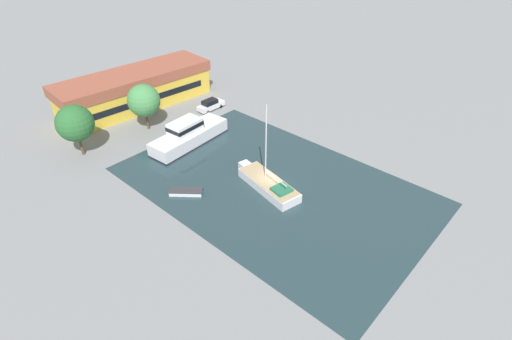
{
  "coord_description": "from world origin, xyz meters",
  "views": [
    {
      "loc": [
        -30.49,
        -24.93,
        29.01
      ],
      "look_at": [
        0.0,
        2.78,
        1.0
      ],
      "focal_mm": 28.0,
      "sensor_mm": 36.0,
      "label": 1
    }
  ],
  "objects_px": {
    "sailboat_moored": "(268,184)",
    "motor_cruiser": "(188,135)",
    "quay_tree_by_water": "(75,123)",
    "parked_car": "(211,105)",
    "quay_tree_near_building": "(144,101)",
    "small_dinghy": "(186,192)",
    "warehouse_building": "(135,89)"
  },
  "relations": [
    {
      "from": "parked_car",
      "to": "sailboat_moored",
      "type": "distance_m",
      "value": 23.63
    },
    {
      "from": "motor_cruiser",
      "to": "quay_tree_near_building",
      "type": "bearing_deg",
      "value": 4.23
    },
    {
      "from": "warehouse_building",
      "to": "sailboat_moored",
      "type": "bearing_deg",
      "value": -90.88
    },
    {
      "from": "parked_car",
      "to": "sailboat_moored",
      "type": "height_order",
      "value": "sailboat_moored"
    },
    {
      "from": "quay_tree_near_building",
      "to": "sailboat_moored",
      "type": "xyz_separation_m",
      "value": [
        0.78,
        -23.43,
        -3.94
      ]
    },
    {
      "from": "quay_tree_near_building",
      "to": "sailboat_moored",
      "type": "height_order",
      "value": "sailboat_moored"
    },
    {
      "from": "sailboat_moored",
      "to": "small_dinghy",
      "type": "relative_size",
      "value": 2.77
    },
    {
      "from": "quay_tree_by_water",
      "to": "motor_cruiser",
      "type": "bearing_deg",
      "value": -36.13
    },
    {
      "from": "motor_cruiser",
      "to": "quay_tree_by_water",
      "type": "bearing_deg",
      "value": 49.15
    },
    {
      "from": "motor_cruiser",
      "to": "warehouse_building",
      "type": "bearing_deg",
      "value": -13.27
    },
    {
      "from": "sailboat_moored",
      "to": "motor_cruiser",
      "type": "height_order",
      "value": "sailboat_moored"
    },
    {
      "from": "quay_tree_by_water",
      "to": "sailboat_moored",
      "type": "relative_size",
      "value": 0.67
    },
    {
      "from": "parked_car",
      "to": "small_dinghy",
      "type": "relative_size",
      "value": 1.23
    },
    {
      "from": "quay_tree_near_building",
      "to": "quay_tree_by_water",
      "type": "distance_m",
      "value": 10.38
    },
    {
      "from": "quay_tree_near_building",
      "to": "quay_tree_by_water",
      "type": "bearing_deg",
      "value": 177.93
    },
    {
      "from": "parked_car",
      "to": "motor_cruiser",
      "type": "bearing_deg",
      "value": -57.89
    },
    {
      "from": "quay_tree_by_water",
      "to": "parked_car",
      "type": "relative_size",
      "value": 1.51
    },
    {
      "from": "warehouse_building",
      "to": "parked_car",
      "type": "xyz_separation_m",
      "value": [
        7.21,
        -10.38,
        -2.08
      ]
    },
    {
      "from": "motor_cruiser",
      "to": "small_dinghy",
      "type": "relative_size",
      "value": 3.22
    },
    {
      "from": "small_dinghy",
      "to": "parked_car",
      "type": "bearing_deg",
      "value": -0.09
    },
    {
      "from": "sailboat_moored",
      "to": "motor_cruiser",
      "type": "relative_size",
      "value": 0.86
    },
    {
      "from": "quay_tree_near_building",
      "to": "motor_cruiser",
      "type": "distance_m",
      "value": 8.84
    },
    {
      "from": "quay_tree_near_building",
      "to": "parked_car",
      "type": "relative_size",
      "value": 1.47
    },
    {
      "from": "parked_car",
      "to": "motor_cruiser",
      "type": "distance_m",
      "value": 11.41
    },
    {
      "from": "quay_tree_near_building",
      "to": "motor_cruiser",
      "type": "relative_size",
      "value": 0.56
    },
    {
      "from": "quay_tree_by_water",
      "to": "sailboat_moored",
      "type": "distance_m",
      "value": 26.6
    },
    {
      "from": "quay_tree_by_water",
      "to": "small_dinghy",
      "type": "distance_m",
      "value": 18.32
    },
    {
      "from": "quay_tree_near_building",
      "to": "motor_cruiser",
      "type": "bearing_deg",
      "value": -81.05
    },
    {
      "from": "warehouse_building",
      "to": "sailboat_moored",
      "type": "height_order",
      "value": "sailboat_moored"
    },
    {
      "from": "sailboat_moored",
      "to": "small_dinghy",
      "type": "xyz_separation_m",
      "value": [
        -7.39,
        6.44,
        -0.38
      ]
    },
    {
      "from": "quay_tree_near_building",
      "to": "parked_car",
      "type": "distance_m",
      "value": 11.77
    },
    {
      "from": "warehouse_building",
      "to": "small_dinghy",
      "type": "height_order",
      "value": "warehouse_building"
    }
  ]
}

